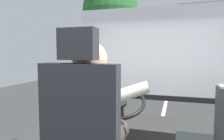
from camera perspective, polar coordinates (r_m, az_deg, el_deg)
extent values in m
cube|color=#353535|center=(10.70, 15.25, -6.03)|extent=(18.00, 44.00, 0.05)
cube|color=silver|center=(10.69, 15.25, -5.88)|extent=(0.12, 39.60, 0.00)
cube|color=#28282D|center=(1.26, -9.08, -13.35)|extent=(0.48, 0.10, 0.66)
cube|color=#28282D|center=(1.20, -9.36, 7.09)|extent=(0.22, 0.10, 0.18)
cylinder|color=#332D28|center=(1.59, -0.25, -18.69)|extent=(0.17, 0.46, 0.17)
cylinder|color=#332D28|center=(1.66, -6.80, -17.79)|extent=(0.17, 0.46, 0.17)
cylinder|color=silver|center=(1.41, -6.08, -13.14)|extent=(0.32, 0.32, 0.57)
cube|color=navy|center=(1.54, -3.61, -8.92)|extent=(0.06, 0.01, 0.36)
sphere|color=tan|center=(1.34, -6.23, 2.98)|extent=(0.23, 0.23, 0.23)
cylinder|color=silver|center=(1.57, 0.91, -7.44)|extent=(0.53, 0.19, 0.25)
cylinder|color=silver|center=(1.64, -6.08, -6.94)|extent=(0.53, 0.19, 0.25)
cube|color=#282623|center=(2.68, 4.72, -17.64)|extent=(1.10, 0.56, 0.40)
cylinder|color=black|center=(2.24, 2.68, -13.53)|extent=(0.07, 0.23, 0.43)
torus|color=black|center=(2.11, 2.11, -9.08)|extent=(0.52, 0.49, 0.24)
cylinder|color=black|center=(2.11, 2.11, -9.08)|extent=(0.15, 0.15, 0.08)
cube|color=silver|center=(3.35, 11.31, 5.15)|extent=(2.50, 0.01, 1.40)
cube|color=black|center=(3.42, 11.11, -7.33)|extent=(2.50, 0.08, 0.08)
cylinder|color=#4C3828|center=(13.60, -0.44, 3.93)|extent=(0.30, 0.30, 3.50)
sphere|color=#29682D|center=(13.87, -0.45, 16.08)|extent=(3.59, 3.59, 3.59)
cylinder|color=black|center=(21.06, 26.76, -0.36)|extent=(0.14, 0.51, 0.51)
cylinder|color=black|center=(18.49, 28.07, -1.05)|extent=(0.14, 0.51, 0.51)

